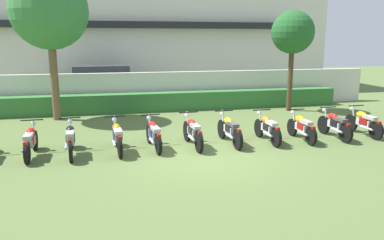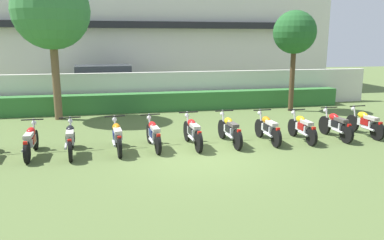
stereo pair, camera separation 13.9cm
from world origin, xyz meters
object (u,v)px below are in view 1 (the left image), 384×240
object	(u,v)px
tree_near_inspector	(49,11)
motorcycle_in_row_7	(267,128)
motorcycle_in_row_1	(30,141)
motorcycle_in_row_2	(71,139)
motorcycle_in_row_5	(193,132)
motorcycle_in_row_8	(302,127)
motorcycle_in_row_3	(117,136)
parked_car	(104,84)
motorcycle_in_row_4	(154,134)
motorcycle_in_row_6	(230,129)
tree_far_side	(293,33)
motorcycle_in_row_10	(364,122)
motorcycle_in_row_9	(335,124)

from	to	relation	value
tree_near_inspector	motorcycle_in_row_7	bearing A→B (deg)	-35.91
motorcycle_in_row_1	motorcycle_in_row_2	distance (m)	1.06
motorcycle_in_row_5	motorcycle_in_row_8	xyz separation A→B (m)	(3.53, -0.07, -0.02)
tree_near_inspector	motorcycle_in_row_2	world-z (taller)	tree_near_inspector
motorcycle_in_row_3	motorcycle_in_row_5	world-z (taller)	motorcycle_in_row_5
motorcycle_in_row_5	motorcycle_in_row_7	xyz separation A→B (m)	(2.40, 0.02, -0.01)
parked_car	motorcycle_in_row_4	size ratio (longest dim) A/B	2.51
motorcycle_in_row_4	motorcycle_in_row_6	bearing A→B (deg)	-95.10
tree_far_side	motorcycle_in_row_10	size ratio (longest dim) A/B	2.44
parked_car	motorcycle_in_row_4	distance (m)	8.91
motorcycle_in_row_5	motorcycle_in_row_8	bearing A→B (deg)	-94.34
tree_far_side	motorcycle_in_row_3	size ratio (longest dim) A/B	2.40
parked_car	motorcycle_in_row_10	distance (m)	12.19
motorcycle_in_row_4	motorcycle_in_row_10	distance (m)	7.05
parked_car	motorcycle_in_row_3	size ratio (longest dim) A/B	2.52
parked_car	motorcycle_in_row_1	bearing A→B (deg)	-106.56
motorcycle_in_row_2	motorcycle_in_row_9	world-z (taller)	motorcycle_in_row_2
motorcycle_in_row_5	motorcycle_in_row_6	distance (m)	1.17
motorcycle_in_row_4	motorcycle_in_row_8	distance (m)	4.70
motorcycle_in_row_1	motorcycle_in_row_6	size ratio (longest dim) A/B	0.96
tree_near_inspector	motorcycle_in_row_7	world-z (taller)	tree_near_inspector
motorcycle_in_row_3	motorcycle_in_row_7	world-z (taller)	motorcycle_in_row_3
tree_far_side	motorcycle_in_row_10	xyz separation A→B (m)	(0.33, -4.71, -2.98)
tree_near_inspector	motorcycle_in_row_7	size ratio (longest dim) A/B	3.08
tree_near_inspector	motorcycle_in_row_1	xyz separation A→B (m)	(-0.09, -4.99, -3.75)
motorcycle_in_row_3	parked_car	bearing A→B (deg)	-2.16
motorcycle_in_row_2	motorcycle_in_row_4	size ratio (longest dim) A/B	1.07
motorcycle_in_row_5	motorcycle_in_row_7	distance (m)	2.40
motorcycle_in_row_2	tree_near_inspector	bearing A→B (deg)	6.59
motorcycle_in_row_3	motorcycle_in_row_7	distance (m)	4.63
tree_far_side	motorcycle_in_row_10	bearing A→B (deg)	-85.96
tree_far_side	motorcycle_in_row_1	distance (m)	11.56
motorcycle_in_row_7	motorcycle_in_row_8	xyz separation A→B (m)	(1.13, -0.08, -0.01)
motorcycle_in_row_4	motorcycle_in_row_6	distance (m)	2.34
motorcycle_in_row_3	motorcycle_in_row_6	size ratio (longest dim) A/B	0.94
motorcycle_in_row_7	motorcycle_in_row_2	bearing A→B (deg)	89.60
tree_far_side	motorcycle_in_row_4	world-z (taller)	tree_far_side
motorcycle_in_row_5	motorcycle_in_row_9	xyz separation A→B (m)	(4.73, -0.04, -0.01)
motorcycle_in_row_6	motorcycle_in_row_10	bearing A→B (deg)	-92.67
parked_car	motorcycle_in_row_2	size ratio (longest dim) A/B	2.35
motorcycle_in_row_4	motorcycle_in_row_10	world-z (taller)	motorcycle_in_row_10
motorcycle_in_row_2	motorcycle_in_row_6	distance (m)	4.67
motorcycle_in_row_7	motorcycle_in_row_10	bearing A→B (deg)	-90.43
tree_far_side	motorcycle_in_row_2	bearing A→B (deg)	-151.73
tree_near_inspector	motorcycle_in_row_1	bearing A→B (deg)	-91.06
motorcycle_in_row_5	motorcycle_in_row_10	distance (m)	5.88
parked_car	tree_far_side	xyz separation A→B (m)	(8.13, -4.05, 2.49)
motorcycle_in_row_9	tree_far_side	bearing A→B (deg)	-11.02
parked_car	tree_far_side	world-z (taller)	tree_far_side
motorcycle_in_row_7	motorcycle_in_row_10	world-z (taller)	same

